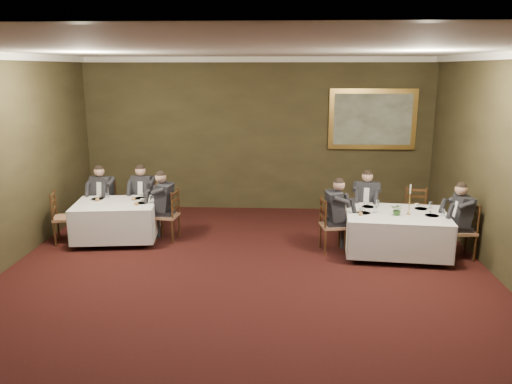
# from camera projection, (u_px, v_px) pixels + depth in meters

# --- Properties ---
(ground) EXTENTS (10.00, 10.00, 0.00)m
(ground) POSITION_uv_depth(u_px,v_px,m) (242.00, 304.00, 7.08)
(ground) COLOR black
(ground) RESTS_ON ground
(ceiling) EXTENTS (8.00, 10.00, 0.10)m
(ceiling) POSITION_uv_depth(u_px,v_px,m) (240.00, 48.00, 6.24)
(ceiling) COLOR silver
(ceiling) RESTS_ON back_wall
(back_wall) EXTENTS (8.00, 0.10, 3.50)m
(back_wall) POSITION_uv_depth(u_px,v_px,m) (257.00, 135.00, 11.51)
(back_wall) COLOR #2E2717
(back_wall) RESTS_ON ground
(crown_molding) EXTENTS (8.00, 10.00, 0.12)m
(crown_molding) POSITION_uv_depth(u_px,v_px,m) (240.00, 53.00, 6.25)
(crown_molding) COLOR white
(crown_molding) RESTS_ON back_wall
(table_main) EXTENTS (1.89, 1.51, 0.67)m
(table_main) POSITION_uv_depth(u_px,v_px,m) (396.00, 230.00, 8.87)
(table_main) COLOR black
(table_main) RESTS_ON ground
(table_second) EXTENTS (1.66, 1.34, 0.67)m
(table_second) POSITION_uv_depth(u_px,v_px,m) (116.00, 219.00, 9.55)
(table_second) COLOR black
(table_second) RESTS_ON ground
(chair_main_backleft) EXTENTS (0.51, 0.49, 1.00)m
(chair_main_backleft) POSITION_uv_depth(u_px,v_px,m) (365.00, 223.00, 9.85)
(chair_main_backleft) COLOR #93684B
(chair_main_backleft) RESTS_ON ground
(diner_main_backleft) EXTENTS (0.48, 0.54, 1.35)m
(diner_main_backleft) POSITION_uv_depth(u_px,v_px,m) (365.00, 212.00, 9.78)
(diner_main_backleft) COLOR black
(diner_main_backleft) RESTS_ON chair_main_backleft
(chair_main_backright) EXTENTS (0.51, 0.49, 1.00)m
(chair_main_backright) POSITION_uv_depth(u_px,v_px,m) (415.00, 225.00, 9.71)
(chair_main_backright) COLOR #93684B
(chair_main_backright) RESTS_ON ground
(chair_main_endleft) EXTENTS (0.48, 0.50, 1.00)m
(chair_main_endleft) POSITION_uv_depth(u_px,v_px,m) (332.00, 236.00, 9.06)
(chair_main_endleft) COLOR #93684B
(chair_main_endleft) RESTS_ON ground
(diner_main_endleft) EXTENTS (0.54, 0.47, 1.35)m
(diner_main_endleft) POSITION_uv_depth(u_px,v_px,m) (333.00, 224.00, 9.01)
(diner_main_endleft) COLOR black
(diner_main_endleft) RESTS_ON chair_main_endleft
(chair_main_endright) EXTENTS (0.44, 0.46, 1.00)m
(chair_main_endright) POSITION_uv_depth(u_px,v_px,m) (461.00, 242.00, 8.75)
(chair_main_endright) COLOR #93684B
(chair_main_endright) RESTS_ON ground
(diner_main_endright) EXTENTS (0.50, 0.44, 1.35)m
(diner_main_endright) POSITION_uv_depth(u_px,v_px,m) (462.00, 230.00, 8.69)
(diner_main_endright) COLOR black
(diner_main_endright) RESTS_ON chair_main_endright
(chair_sec_backleft) EXTENTS (0.48, 0.47, 1.00)m
(chair_sec_backleft) POSITION_uv_depth(u_px,v_px,m) (105.00, 216.00, 10.33)
(chair_sec_backleft) COLOR #93684B
(chair_sec_backleft) RESTS_ON ground
(diner_sec_backleft) EXTENTS (0.45, 0.52, 1.35)m
(diner_sec_backleft) POSITION_uv_depth(u_px,v_px,m) (104.00, 205.00, 10.26)
(diner_sec_backleft) COLOR black
(diner_sec_backleft) RESTS_ON chair_sec_backleft
(chair_sec_backright) EXTENTS (0.48, 0.46, 1.00)m
(chair_sec_backright) POSITION_uv_depth(u_px,v_px,m) (145.00, 215.00, 10.38)
(chair_sec_backright) COLOR #93684B
(chair_sec_backright) RESTS_ON ground
(diner_sec_backright) EXTENTS (0.45, 0.52, 1.35)m
(diner_sec_backright) POSITION_uv_depth(u_px,v_px,m) (144.00, 204.00, 10.31)
(diner_sec_backright) COLOR black
(diner_sec_backright) RESTS_ON chair_sec_backright
(chair_sec_endright) EXTENTS (0.47, 0.49, 1.00)m
(chair_sec_endright) POSITION_uv_depth(u_px,v_px,m) (167.00, 226.00, 9.66)
(chair_sec_endright) COLOR #93684B
(chair_sec_endright) RESTS_ON ground
(diner_sec_endright) EXTENTS (0.53, 0.46, 1.35)m
(diner_sec_endright) POSITION_uv_depth(u_px,v_px,m) (166.00, 214.00, 9.60)
(diner_sec_endright) COLOR black
(diner_sec_endright) RESTS_ON chair_sec_endright
(chair_sec_endleft) EXTENTS (0.51, 0.53, 1.00)m
(chair_sec_endleft) POSITION_uv_depth(u_px,v_px,m) (66.00, 228.00, 9.53)
(chair_sec_endleft) COLOR #93684B
(chair_sec_endleft) RESTS_ON ground
(centerpiece) EXTENTS (0.27, 0.25, 0.23)m
(centerpiece) POSITION_uv_depth(u_px,v_px,m) (398.00, 209.00, 8.64)
(centerpiece) COLOR #2D5926
(centerpiece) RESTS_ON table_main
(candlestick) EXTENTS (0.08, 0.08, 0.55)m
(candlestick) POSITION_uv_depth(u_px,v_px,m) (409.00, 203.00, 8.69)
(candlestick) COLOR gold
(candlestick) RESTS_ON table_main
(place_setting_table_main) EXTENTS (0.33, 0.31, 0.14)m
(place_setting_table_main) POSITION_uv_depth(u_px,v_px,m) (371.00, 205.00, 9.23)
(place_setting_table_main) COLOR white
(place_setting_table_main) RESTS_ON table_main
(place_setting_table_second) EXTENTS (0.33, 0.31, 0.14)m
(place_setting_table_second) POSITION_uv_depth(u_px,v_px,m) (100.00, 197.00, 9.78)
(place_setting_table_second) COLOR white
(place_setting_table_second) RESTS_ON table_second
(painting) EXTENTS (1.96, 0.09, 1.36)m
(painting) POSITION_uv_depth(u_px,v_px,m) (372.00, 119.00, 11.23)
(painting) COLOR gold
(painting) RESTS_ON back_wall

